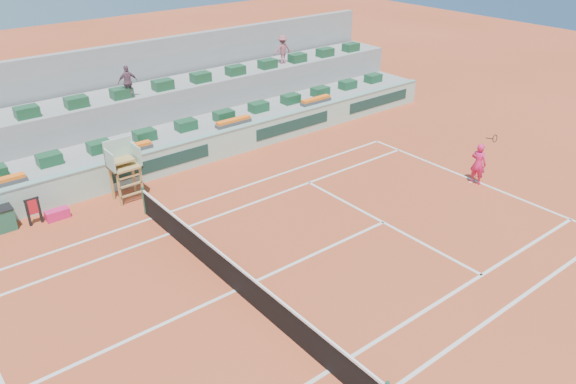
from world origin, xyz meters
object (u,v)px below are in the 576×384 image
object	(u,v)px
drink_cooler_a	(3,219)
tennis_player	(478,163)
player_bag	(57,214)
umpire_chair	(123,162)

from	to	relation	value
drink_cooler_a	tennis_player	distance (m)	18.06
player_bag	drink_cooler_a	bearing A→B (deg)	166.69
drink_cooler_a	tennis_player	xyz separation A→B (m)	(16.11, -8.15, 0.45)
umpire_chair	tennis_player	distance (m)	14.03
umpire_chair	tennis_player	bearing A→B (deg)	-33.08
umpire_chair	drink_cooler_a	xyz separation A→B (m)	(-4.37, 0.50, -1.12)
tennis_player	umpire_chair	bearing A→B (deg)	146.92
drink_cooler_a	tennis_player	world-z (taller)	tennis_player
umpire_chair	tennis_player	world-z (taller)	umpire_chair
drink_cooler_a	umpire_chair	bearing A→B (deg)	-6.54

